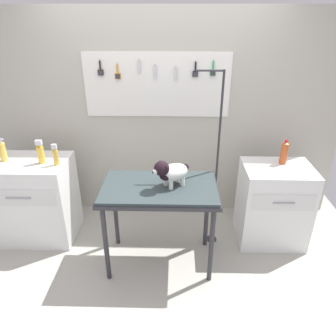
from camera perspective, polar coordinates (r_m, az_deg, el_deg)
ground at (r=3.11m, az=-2.32°, el=-20.18°), size 4.40×4.00×0.04m
rear_wall_panel at (r=3.58m, az=-1.40°, el=8.86°), size 4.00×0.11×2.30m
grooming_table at (r=2.86m, az=-1.58°, el=-4.77°), size 1.05×0.62×0.85m
grooming_arm at (r=3.13m, az=8.57°, el=-0.45°), size 0.30×0.11×1.80m
dog at (r=2.74m, az=0.45°, el=-0.72°), size 0.34×0.29×0.27m
counter_left at (r=3.66m, az=-22.82°, el=-5.23°), size 0.80×0.58×0.89m
cabinet_right at (r=3.51m, az=18.31°, el=-6.21°), size 0.68×0.54×0.86m
conditioner_bottle at (r=3.24m, az=-19.52°, el=2.01°), size 0.05×0.05×0.22m
shampoo_bottle at (r=3.33m, az=-21.89°, el=2.46°), size 0.07×0.07×0.24m
pump_bottle_white at (r=3.54m, az=-27.54°, el=2.62°), size 0.07×0.07×0.23m
soda_bottle at (r=3.36m, az=20.11°, el=2.61°), size 0.07×0.07×0.25m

